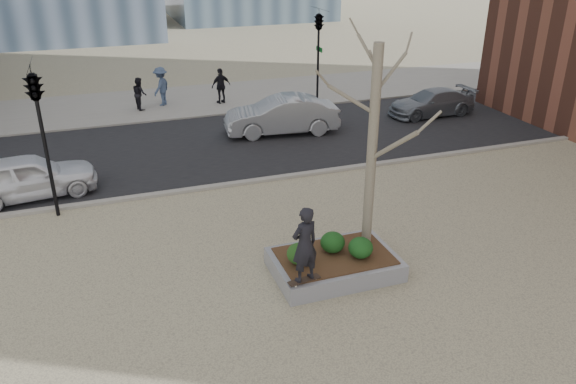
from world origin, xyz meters
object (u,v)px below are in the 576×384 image
object	(u,v)px
skateboarder	(305,245)
skateboard	(304,281)
planter	(334,264)
police_car	(28,176)

from	to	relation	value
skateboarder	skateboard	bearing A→B (deg)	165.21
planter	police_car	size ratio (longest dim) A/B	0.73
planter	police_car	world-z (taller)	police_car
police_car	planter	bearing A→B (deg)	-142.08
planter	police_car	bearing A→B (deg)	135.35
skateboarder	police_car	distance (m)	10.16
skateboard	police_car	size ratio (longest dim) A/B	0.19
police_car	skateboard	bearing A→B (deg)	-149.66
planter	skateboard	size ratio (longest dim) A/B	3.85
skateboarder	police_car	size ratio (longest dim) A/B	0.44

